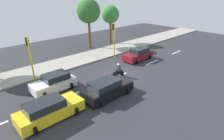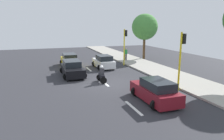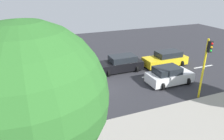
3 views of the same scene
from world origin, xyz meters
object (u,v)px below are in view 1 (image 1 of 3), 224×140
object	(u,v)px
car_yellow_cab	(49,110)
traffic_light_midblock	(114,35)
street_tree_center	(88,11)
car_black	(107,89)
traffic_light_corner	(30,53)
motorcycle	(118,72)
car_white	(54,83)
street_tree_north	(110,15)
car_maroon	(138,54)

from	to	relation	value
car_yellow_cab	traffic_light_midblock	xyz separation A→B (m)	(6.61, -12.54, 2.22)
traffic_light_midblock	street_tree_center	distance (m)	6.32
car_black	traffic_light_corner	world-z (taller)	traffic_light_corner
car_black	traffic_light_midblock	distance (m)	10.62
motorcycle	car_black	bearing A→B (deg)	121.89
car_white	motorcycle	xyz separation A→B (m)	(-2.04, -6.01, -0.07)
street_tree_center	traffic_light_corner	bearing A→B (deg)	117.07
car_black	street_tree_north	world-z (taller)	street_tree_north
traffic_light_midblock	car_black	bearing A→B (deg)	133.00
street_tree_north	car_black	bearing A→B (deg)	136.12
car_white	traffic_light_corner	size ratio (longest dim) A/B	0.85
traffic_light_midblock	street_tree_center	xyz separation A→B (m)	(5.77, -0.37, 2.55)
car_yellow_cab	car_black	xyz separation A→B (m)	(-0.47, -4.95, 0.00)
car_yellow_cab	traffic_light_midblock	world-z (taller)	traffic_light_midblock
car_black	street_tree_north	size ratio (longest dim) A/B	0.72
car_black	car_yellow_cab	bearing A→B (deg)	84.58
street_tree_center	car_black	bearing A→B (deg)	148.20
traffic_light_corner	street_tree_north	size ratio (longest dim) A/B	0.73
car_maroon	car_white	distance (m)	11.74
car_white	car_black	world-z (taller)	same
car_yellow_cab	motorcycle	world-z (taller)	motorcycle
car_maroon	car_yellow_cab	bearing A→B (deg)	104.44
car_white	car_yellow_cab	bearing A→B (deg)	148.15
car_maroon	street_tree_north	xyz separation A→B (m)	(8.40, -2.95, 4.01)
street_tree_center	street_tree_north	bearing A→B (deg)	-95.33
traffic_light_corner	traffic_light_midblock	world-z (taller)	same
motorcycle	traffic_light_corner	xyz separation A→B (m)	(5.02, 6.64, 2.29)
motorcycle	traffic_light_corner	bearing A→B (deg)	52.90
car_yellow_cab	car_black	distance (m)	4.97
motorcycle	street_tree_center	size ratio (longest dim) A/B	0.21
car_maroon	traffic_light_corner	world-z (taller)	traffic_light_corner
car_black	traffic_light_midblock	xyz separation A→B (m)	(7.08, -7.60, 2.22)
car_yellow_cab	street_tree_north	distance (m)	21.15
car_maroon	car_white	xyz separation A→B (m)	(0.03, 11.74, -0.00)
car_white	car_yellow_cab	size ratio (longest dim) A/B	0.84
traffic_light_corner	traffic_light_midblock	xyz separation A→B (m)	(0.00, -10.92, 0.00)
car_white	traffic_light_midblock	xyz separation A→B (m)	(2.98, -10.29, 2.22)
car_black	motorcycle	distance (m)	3.91
car_white	motorcycle	bearing A→B (deg)	-108.76
car_maroon	car_white	size ratio (longest dim) A/B	1.08
traffic_light_corner	street_tree_center	size ratio (longest dim) A/B	0.62
car_maroon	motorcycle	xyz separation A→B (m)	(-2.01, 5.73, -0.07)
street_tree_center	traffic_light_midblock	bearing A→B (deg)	176.31
car_white	motorcycle	distance (m)	6.34
traffic_light_corner	traffic_light_midblock	bearing A→B (deg)	-90.00
car_white	traffic_light_corner	distance (m)	3.77
car_yellow_cab	street_tree_center	world-z (taller)	street_tree_center
car_white	car_yellow_cab	xyz separation A→B (m)	(-3.63, 2.26, 0.00)
traffic_light_midblock	motorcycle	bearing A→B (deg)	139.55
car_yellow_cab	car_maroon	bearing A→B (deg)	-75.56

